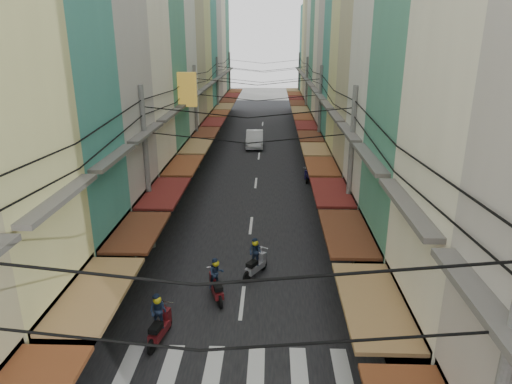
% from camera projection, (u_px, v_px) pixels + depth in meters
% --- Properties ---
extents(ground, '(160.00, 160.00, 0.00)m').
position_uv_depth(ground, '(245.00, 278.00, 20.45)').
color(ground, slate).
rests_on(ground, ground).
extents(road, '(10.00, 80.00, 0.02)m').
position_uv_depth(road, '(258.00, 162.00, 39.36)').
color(road, black).
rests_on(road, ground).
extents(sidewalk_left, '(3.00, 80.00, 0.06)m').
position_uv_depth(sidewalk_left, '(184.00, 161.00, 39.56)').
color(sidewalk_left, slate).
rests_on(sidewalk_left, ground).
extents(sidewalk_right, '(3.00, 80.00, 0.06)m').
position_uv_depth(sidewalk_right, '(334.00, 162.00, 39.14)').
color(sidewalk_right, slate).
rests_on(sidewalk_right, ground).
extents(crosswalk, '(7.55, 2.40, 0.01)m').
position_uv_depth(crosswalk, '(234.00, 370.00, 14.76)').
color(crosswalk, silver).
rests_on(crosswalk, ground).
extents(building_row_left, '(7.80, 67.67, 23.70)m').
position_uv_depth(building_row_left, '(149.00, 44.00, 33.20)').
color(building_row_left, silver).
rests_on(building_row_left, ground).
extents(building_row_right, '(7.80, 68.98, 22.59)m').
position_uv_depth(building_row_right, '(367.00, 49.00, 32.69)').
color(building_row_right, teal).
rests_on(building_row_right, ground).
extents(utility_poles, '(10.20, 66.13, 8.20)m').
position_uv_depth(utility_poles, '(256.00, 91.00, 32.51)').
color(utility_poles, gray).
rests_on(utility_poles, ground).
extents(white_car, '(5.52, 2.27, 1.93)m').
position_uv_depth(white_car, '(255.00, 147.00, 44.84)').
color(white_car, silver).
rests_on(white_car, ground).
extents(bicycle, '(1.68, 0.99, 1.08)m').
position_uv_depth(bicycle, '(398.00, 307.00, 18.26)').
color(bicycle, black).
rests_on(bicycle, ground).
extents(moving_scooters, '(7.01, 21.20, 1.88)m').
position_uv_depth(moving_scooters, '(236.00, 263.00, 20.66)').
color(moving_scooters, black).
rests_on(moving_scooters, ground).
extents(parked_scooters, '(12.89, 11.51, 0.99)m').
position_uv_depth(parked_scooters, '(367.00, 306.00, 17.51)').
color(parked_scooters, black).
rests_on(parked_scooters, ground).
extents(pedestrians, '(13.48, 21.48, 2.24)m').
position_uv_depth(pedestrians, '(157.00, 231.00, 22.74)').
color(pedestrians, black).
rests_on(pedestrians, ground).
extents(market_umbrella, '(2.29, 2.29, 2.41)m').
position_uv_depth(market_umbrella, '(412.00, 251.00, 18.29)').
color(market_umbrella, '#B2B2B7').
rests_on(market_umbrella, ground).
extents(traffic_sign, '(0.10, 0.59, 2.70)m').
position_uv_depth(traffic_sign, '(392.00, 274.00, 16.88)').
color(traffic_sign, gray).
rests_on(traffic_sign, ground).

